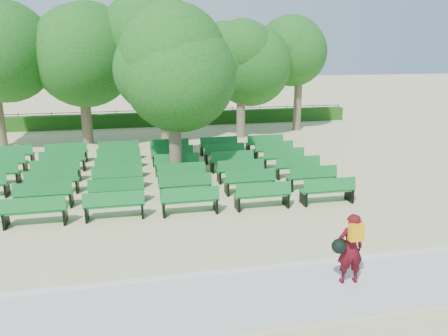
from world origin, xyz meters
name	(u,v)px	position (x,y,z in m)	size (l,w,h in m)	color
ground	(189,191)	(0.00, 0.00, 0.00)	(120.00, 120.00, 0.00)	#C3BD81
paving	(235,300)	(0.00, -7.40, 0.03)	(30.00, 2.20, 0.06)	#BCBBB7
curb	(223,272)	(0.00, -6.25, 0.05)	(30.00, 0.12, 0.10)	silver
hedge	(161,119)	(0.00, 14.00, 0.45)	(26.00, 0.70, 0.90)	#1D4E14
fence	(161,125)	(0.00, 14.40, 0.00)	(26.00, 0.10, 1.02)	black
tree_line	(167,138)	(0.00, 10.00, 0.00)	(21.80, 6.80, 7.04)	#1D5F1A
bench_array	(149,179)	(-1.39, 1.56, 0.10)	(1.85, 0.60, 1.16)	#13702A
tree_among	(173,78)	(-0.29, 1.70, 4.03)	(4.45, 4.45, 6.06)	brown
person	(350,248)	(2.63, -7.28, 0.91)	(0.78, 0.48, 1.65)	#4C0A13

